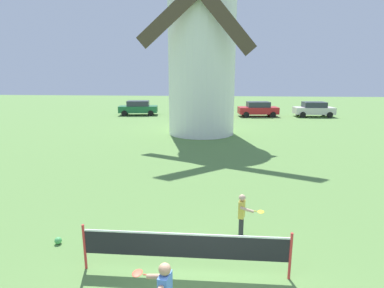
{
  "coord_description": "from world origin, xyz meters",
  "views": [
    {
      "loc": [
        0.25,
        -4.55,
        4.39
      ],
      "look_at": [
        -0.41,
        3.56,
        2.55
      ],
      "focal_mm": 28.86,
      "sensor_mm": 36.0,
      "label": 1
    }
  ],
  "objects_px": {
    "parked_car_red": "(258,109)",
    "parked_car_cream": "(314,109)",
    "tennis_net": "(185,246)",
    "player_far": "(242,213)",
    "stray_ball": "(58,241)",
    "parked_car_blue": "(196,107)",
    "windmill": "(202,41)",
    "parked_car_green": "(138,108)"
  },
  "relations": [
    {
      "from": "tennis_net",
      "to": "stray_ball",
      "type": "height_order",
      "value": "tennis_net"
    },
    {
      "from": "parked_car_blue",
      "to": "parked_car_cream",
      "type": "height_order",
      "value": "same"
    },
    {
      "from": "parked_car_green",
      "to": "parked_car_cream",
      "type": "xyz_separation_m",
      "value": [
        18.85,
        0.14,
        -0.0
      ]
    },
    {
      "from": "player_far",
      "to": "parked_car_red",
      "type": "height_order",
      "value": "parked_car_red"
    },
    {
      "from": "parked_car_cream",
      "to": "parked_car_red",
      "type": "bearing_deg",
      "value": -177.06
    },
    {
      "from": "stray_ball",
      "to": "parked_car_green",
      "type": "bearing_deg",
      "value": 99.73
    },
    {
      "from": "parked_car_red",
      "to": "stray_ball",
      "type": "bearing_deg",
      "value": -107.99
    },
    {
      "from": "tennis_net",
      "to": "player_far",
      "type": "height_order",
      "value": "player_far"
    },
    {
      "from": "parked_car_green",
      "to": "stray_ball",
      "type": "bearing_deg",
      "value": -80.27
    },
    {
      "from": "player_far",
      "to": "parked_car_blue",
      "type": "height_order",
      "value": "parked_car_blue"
    },
    {
      "from": "tennis_net",
      "to": "player_far",
      "type": "distance_m",
      "value": 2.27
    },
    {
      "from": "player_far",
      "to": "parked_car_cream",
      "type": "distance_m",
      "value": 27.3
    },
    {
      "from": "tennis_net",
      "to": "parked_car_red",
      "type": "distance_m",
      "value": 27.55
    },
    {
      "from": "windmill",
      "to": "tennis_net",
      "type": "height_order",
      "value": "windmill"
    },
    {
      "from": "tennis_net",
      "to": "parked_car_green",
      "type": "height_order",
      "value": "parked_car_green"
    },
    {
      "from": "stray_ball",
      "to": "parked_car_blue",
      "type": "relative_size",
      "value": 0.04
    },
    {
      "from": "tennis_net",
      "to": "parked_car_blue",
      "type": "height_order",
      "value": "parked_car_blue"
    },
    {
      "from": "player_far",
      "to": "parked_car_green",
      "type": "relative_size",
      "value": 0.28
    },
    {
      "from": "player_far",
      "to": "parked_car_blue",
      "type": "relative_size",
      "value": 0.28
    },
    {
      "from": "tennis_net",
      "to": "parked_car_green",
      "type": "xyz_separation_m",
      "value": [
        -7.98,
        27.25,
        0.13
      ]
    },
    {
      "from": "parked_car_blue",
      "to": "player_far",
      "type": "bearing_deg",
      "value": -83.31
    },
    {
      "from": "player_far",
      "to": "parked_car_cream",
      "type": "xyz_separation_m",
      "value": [
        9.46,
        25.61,
        0.12
      ]
    },
    {
      "from": "stray_ball",
      "to": "parked_car_cream",
      "type": "distance_m",
      "value": 30.07
    },
    {
      "from": "windmill",
      "to": "tennis_net",
      "type": "xyz_separation_m",
      "value": [
        0.5,
        -16.95,
        -6.03
      ]
    },
    {
      "from": "windmill",
      "to": "player_far",
      "type": "height_order",
      "value": "windmill"
    },
    {
      "from": "windmill",
      "to": "stray_ball",
      "type": "relative_size",
      "value": 73.66
    },
    {
      "from": "parked_car_blue",
      "to": "parked_car_green",
      "type": "bearing_deg",
      "value": -172.62
    },
    {
      "from": "tennis_net",
      "to": "parked_car_red",
      "type": "relative_size",
      "value": 1.09
    },
    {
      "from": "parked_car_blue",
      "to": "parked_car_red",
      "type": "height_order",
      "value": "same"
    },
    {
      "from": "player_far",
      "to": "parked_car_red",
      "type": "distance_m",
      "value": 25.56
    },
    {
      "from": "player_far",
      "to": "stray_ball",
      "type": "distance_m",
      "value": 4.98
    },
    {
      "from": "tennis_net",
      "to": "parked_car_red",
      "type": "height_order",
      "value": "parked_car_red"
    },
    {
      "from": "parked_car_cream",
      "to": "windmill",
      "type": "bearing_deg",
      "value": -137.45
    },
    {
      "from": "stray_ball",
      "to": "parked_car_cream",
      "type": "height_order",
      "value": "parked_car_cream"
    },
    {
      "from": "tennis_net",
      "to": "stray_ball",
      "type": "distance_m",
      "value": 3.65
    },
    {
      "from": "tennis_net",
      "to": "player_far",
      "type": "relative_size",
      "value": 3.82
    },
    {
      "from": "player_far",
      "to": "stray_ball",
      "type": "xyz_separation_m",
      "value": [
        -4.88,
        -0.81,
        -0.6
      ]
    },
    {
      "from": "windmill",
      "to": "parked_car_red",
      "type": "bearing_deg",
      "value": 61.46
    },
    {
      "from": "tennis_net",
      "to": "parked_car_red",
      "type": "bearing_deg",
      "value": 79.52
    },
    {
      "from": "windmill",
      "to": "parked_car_cream",
      "type": "bearing_deg",
      "value": 42.55
    },
    {
      "from": "parked_car_red",
      "to": "parked_car_cream",
      "type": "distance_m",
      "value": 5.87
    },
    {
      "from": "windmill",
      "to": "parked_car_blue",
      "type": "bearing_deg",
      "value": 96.03
    }
  ]
}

